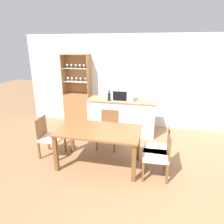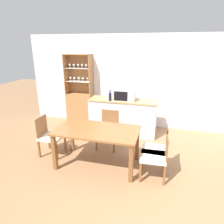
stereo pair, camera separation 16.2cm
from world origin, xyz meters
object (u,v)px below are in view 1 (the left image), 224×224
dining_chair_side_left_far (49,137)px  dining_chair_side_right_near (158,155)px  dining_table (99,135)px  microwave (124,95)px  wine_bottle (109,97)px  display_cabinet (78,103)px  dining_chair_side_right_far (158,148)px  dining_chair_head_far (108,130)px

dining_chair_side_left_far → dining_chair_side_right_near: bearing=81.4°
dining_table → microwave: 1.62m
dining_chair_side_right_near → wine_bottle: (-1.25, 1.52, 0.61)m
dining_chair_side_left_far → microwave: microwave is taller
display_cabinet → microwave: (1.47, -0.52, 0.46)m
dining_chair_side_left_far → dining_chair_side_right_near: 2.25m
dining_chair_side_right_near → dining_chair_side_right_far: (0.00, 0.25, 0.00)m
dining_chair_side_left_far → wine_bottle: (0.99, 1.27, 0.61)m
display_cabinet → dining_chair_side_right_far: (2.37, -1.95, -0.18)m
dining_chair_side_right_far → wine_bottle: (-1.25, 1.27, 0.61)m
microwave → dining_chair_side_right_near: bearing=-61.7°
dining_table → wine_bottle: bearing=95.3°
dining_chair_side_right_near → dining_chair_side_right_far: size_ratio=1.00×
dining_chair_side_right_far → wine_bottle: bearing=46.2°
dining_chair_side_left_far → dining_chair_side_right_far: bearing=87.8°
dining_chair_side_right_near → dining_chair_side_left_far: bearing=81.0°
dining_chair_side_left_far → display_cabinet: bearing=-178.3°
display_cabinet → dining_chair_head_far: display_cabinet is taller
display_cabinet → dining_table: 2.42m
dining_chair_head_far → display_cabinet: bearing=-46.0°
dining_table → display_cabinet: bearing=121.1°
display_cabinet → dining_chair_side_left_far: (0.13, -1.95, -0.18)m
dining_table → dining_chair_side_right_far: size_ratio=1.86×
dining_chair_side_left_far → wine_bottle: bearing=139.8°
dining_chair_head_far → wine_bottle: size_ratio=3.01×
dining_chair_head_far → dining_chair_side_left_far: same height
display_cabinet → wine_bottle: bearing=-31.2°
dining_chair_side_right_near → wine_bottle: bearing=36.8°
display_cabinet → dining_chair_head_far: bearing=-46.3°
display_cabinet → wine_bottle: 1.38m
dining_chair_head_far → microwave: (0.21, 0.79, 0.64)m
dining_chair_side_left_far → wine_bottle: size_ratio=3.01×
dining_chair_head_far → dining_chair_side_right_near: same height
display_cabinet → dining_chair_side_right_far: display_cabinet is taller
dining_chair_head_far → wine_bottle: bearing=-78.0°
dining_chair_side_left_far → dining_chair_side_right_far: size_ratio=1.00×
dining_chair_side_right_far → microwave: microwave is taller
display_cabinet → wine_bottle: display_cabinet is taller
wine_bottle → microwave: bearing=25.0°
display_cabinet → dining_chair_side_right_far: size_ratio=2.40×
wine_bottle → dining_chair_side_left_far: bearing=-128.0°
display_cabinet → dining_chair_head_far: size_ratio=2.40×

